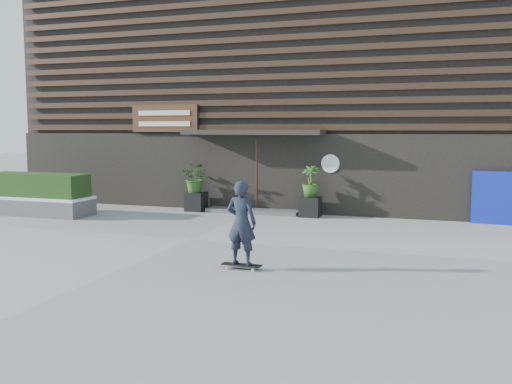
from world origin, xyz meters
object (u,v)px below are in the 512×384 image
at_px(raised_bed, 37,206).
at_px(planter_pot_left, 196,202).
at_px(planter_pot_right, 310,207).
at_px(blue_tarp, 502,198).
at_px(skateboarder, 241,223).

bearing_deg(raised_bed, planter_pot_left, 27.93).
height_order(planter_pot_right, blue_tarp, blue_tarp).
bearing_deg(planter_pot_left, planter_pot_right, 0.00).
relative_size(raised_bed, blue_tarp, 2.21).
xyz_separation_m(planter_pot_right, raised_bed, (-8.15, -2.31, -0.05)).
distance_m(planter_pot_right, skateboarder, 6.78).
height_order(raised_bed, blue_tarp, blue_tarp).
bearing_deg(skateboarder, raised_bed, 152.25).
bearing_deg(planter_pot_left, raised_bed, -152.07).
distance_m(planter_pot_left, raised_bed, 4.93).
xyz_separation_m(raised_bed, blue_tarp, (13.51, 2.61, 0.49)).
relative_size(blue_tarp, skateboarder, 0.93).
xyz_separation_m(planter_pot_right, skateboarder, (0.27, -6.74, 0.59)).
height_order(planter_pot_left, raised_bed, planter_pot_left).
bearing_deg(planter_pot_right, blue_tarp, 3.20).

